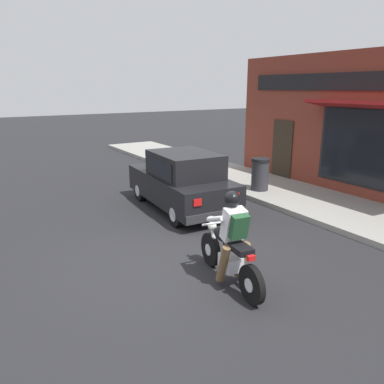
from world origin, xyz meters
name	(u,v)px	position (x,y,z in m)	size (l,w,h in m)	color
ground_plane	(173,260)	(0.00, 0.00, 0.00)	(80.00, 80.00, 0.00)	black
sidewalk_curb	(264,186)	(5.11, 3.00, 0.07)	(2.60, 22.00, 0.14)	gray
storefront_building	(354,126)	(6.64, 1.02, 2.11)	(1.25, 9.02, 4.20)	maroon
motorcycle_with_rider	(230,246)	(0.39, -1.26, 0.68)	(0.64, 2.01, 1.62)	black
car_hatchback	(182,181)	(1.76, 2.61, 0.77)	(1.91, 3.89, 1.57)	black
trash_bin	(260,174)	(4.51, 2.56, 0.64)	(0.56, 0.56, 0.98)	#2D2D33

